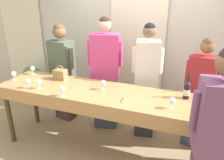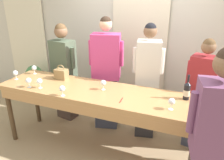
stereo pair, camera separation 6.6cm
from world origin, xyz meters
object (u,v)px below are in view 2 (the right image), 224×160
Objects in this scene: wine_glass_center_right at (213,99)px; guest_cream_sweater at (147,82)px; wine_glass_front_mid at (103,83)px; wine_glass_center_mid at (34,68)px; host_pouring at (212,145)px; wine_glass_front_right at (15,73)px; potted_plant at (35,81)px; handbag at (61,74)px; wine_bottle at (187,91)px; wine_glass_back_mid at (28,81)px; guest_striped_shirt at (201,96)px; wine_glass_front_left at (172,102)px; guest_olive_jacket at (64,72)px; tasting_bar at (109,99)px; wine_glass_back_left at (62,89)px; guest_pink_top at (106,75)px; wine_glass_center_left at (39,81)px.

wine_glass_center_right is 0.08× the size of guest_cream_sweater.
wine_glass_front_mid is 1.00× the size of wine_glass_center_mid.
host_pouring is at bearing -55.56° from guest_cream_sweater.
wine_glass_front_right reaches higher than potted_plant.
host_pouring reaches higher than handbag.
wine_glass_back_mid is at bearing -168.19° from wine_bottle.
host_pouring reaches higher than guest_striped_shirt.
guest_olive_jacket is (-1.92, 0.78, -0.16)m from wine_glass_front_left.
wine_glass_center_right is at bearing 4.96° from tasting_bar.
wine_glass_back_left is 0.07× the size of guest_pink_top.
wine_glass_back_left is (-1.32, -0.15, 0.00)m from wine_glass_front_left.
wine_glass_front_left and wine_glass_center_right have the same top height.
guest_olive_jacket is (-0.60, 0.93, -0.17)m from wine_glass_back_left.
wine_glass_back_mid is 0.08× the size of host_pouring.
wine_glass_center_right is at bearing -2.73° from wine_glass_center_mid.
guest_cream_sweater reaches higher than wine_glass_front_right.
tasting_bar is at bearing -32.62° from wine_glass_front_mid.
wine_glass_back_mid is (-0.23, -0.44, 0.02)m from handbag.
guest_olive_jacket is (0.38, 0.71, -0.17)m from wine_glass_front_right.
wine_glass_center_mid is (-2.20, 0.37, 0.00)m from wine_glass_front_left.
host_pouring is (2.31, -0.39, -0.11)m from wine_glass_back_mid.
wine_glass_front_left is 0.08× the size of guest_striped_shirt.
handbag is 1.30m from guest_cream_sweater.
tasting_bar is at bearing 11.68° from wine_glass_center_left.
handbag is 0.68m from wine_glass_front_right.
wine_glass_center_left is at bearing -78.51° from guest_olive_jacket.
wine_glass_back_left is at bearing -57.29° from guest_olive_jacket.
handbag reaches higher than potted_plant.
wine_glass_center_left is at bearing -157.91° from guest_striped_shirt.
guest_olive_jacket is at bearing 101.49° from wine_glass_center_left.
guest_striped_shirt is (0.76, -0.00, -0.09)m from guest_cream_sweater.
wine_bottle is at bearing 18.27° from wine_glass_back_left.
wine_glass_back_mid is 2.35m from host_pouring.
wine_glass_center_left is (-0.94, -0.20, 0.18)m from tasting_bar.
wine_glass_front_left is at bearing -111.96° from guest_striped_shirt.
wine_glass_center_right is at bearing 3.63° from wine_glass_front_right.
handbag is at bearing -32.68° from potted_plant.
guest_cream_sweater reaches higher than potted_plant.
guest_cream_sweater is 2.37× the size of potted_plant.
wine_glass_front_left is 1.00× the size of wine_glass_center_right.
tasting_bar is at bearing -63.58° from guest_pink_top.
wine_glass_center_left is 1.05m from guest_pink_top.
tasting_bar is 0.62m from wine_glass_back_left.
guest_olive_jacket is 2.23m from guest_striped_shirt.
guest_striped_shirt is (1.43, -0.00, -0.11)m from guest_pink_top.
wine_glass_front_right is 1.38m from guest_pink_top.
wine_bottle is 2.30× the size of wine_glass_front_mid.
handbag is 1.59× the size of wine_glass_back_left.
wine_glass_center_right is 0.08× the size of guest_striped_shirt.
wine_glass_center_left is 0.44m from wine_glass_back_left.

